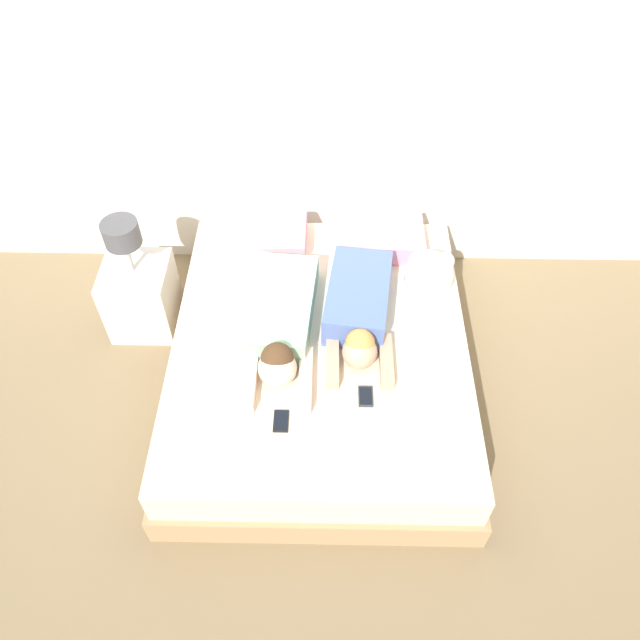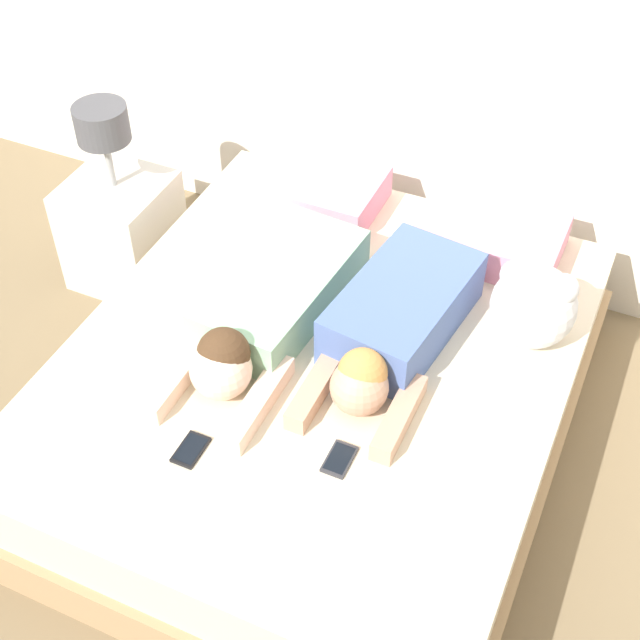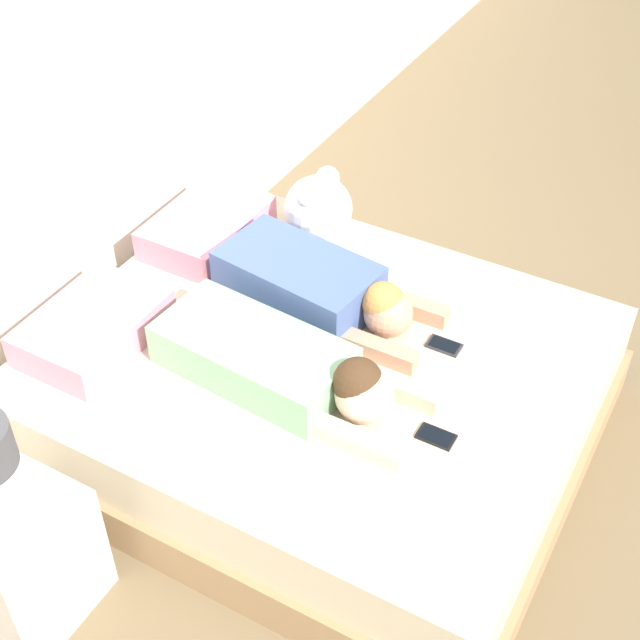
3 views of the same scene
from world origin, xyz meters
name	(u,v)px [view 2 (image 2 of 3)]	position (x,y,z in m)	size (l,w,h in m)	color
ground_plane	(320,432)	(0.00, 0.00, 0.00)	(12.00, 12.00, 0.00)	#7F6B4C
bed	(320,394)	(0.00, 0.00, 0.22)	(1.72, 2.03, 0.44)	tan
pillow_head_left	(314,189)	(-0.37, 0.77, 0.51)	(0.54, 0.37, 0.14)	pink
pillow_head_right	(491,236)	(0.37, 0.77, 0.51)	(0.54, 0.37, 0.14)	pink
person_left	(265,311)	(-0.22, 0.02, 0.53)	(0.40, 1.04, 0.24)	#8CBF99
person_right	(393,327)	(0.22, 0.12, 0.54)	(0.42, 0.91, 0.22)	#4C66A5
cell_phone_left	(191,450)	(-0.19, -0.56, 0.45)	(0.08, 0.13, 0.01)	black
cell_phone_right	(339,459)	(0.25, -0.40, 0.45)	(0.08, 0.13, 0.01)	#2D2D33
plush_toy	(534,304)	(0.63, 0.36, 0.60)	(0.30, 0.30, 0.31)	white
nightstand	(121,223)	(-1.16, 0.48, 0.29)	(0.41, 0.41, 0.86)	beige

